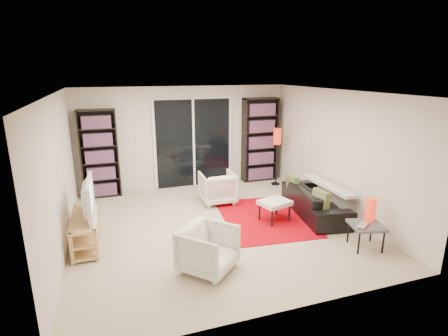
{
  "coord_description": "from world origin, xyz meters",
  "views": [
    {
      "loc": [
        -1.74,
        -5.61,
        2.75
      ],
      "look_at": [
        0.25,
        0.3,
        1.0
      ],
      "focal_mm": 28.0,
      "sensor_mm": 36.0,
      "label": 1
    }
  ],
  "objects_px": {
    "armchair_front": "(208,249)",
    "tv_stand": "(86,230)",
    "sofa": "(315,200)",
    "side_table": "(366,227)",
    "bookshelf_right": "(260,140)",
    "ottoman": "(275,203)",
    "armchair_back": "(218,188)",
    "floor_lamp": "(277,142)",
    "bookshelf_left": "(100,154)"
  },
  "relations": [
    {
      "from": "tv_stand",
      "to": "sofa",
      "type": "bearing_deg",
      "value": -0.66
    },
    {
      "from": "floor_lamp",
      "to": "bookshelf_left",
      "type": "bearing_deg",
      "value": 173.09
    },
    {
      "from": "bookshelf_left",
      "to": "floor_lamp",
      "type": "distance_m",
      "value": 4.11
    },
    {
      "from": "bookshelf_right",
      "to": "bookshelf_left",
      "type": "bearing_deg",
      "value": 180.0
    },
    {
      "from": "bookshelf_right",
      "to": "floor_lamp",
      "type": "height_order",
      "value": "bookshelf_right"
    },
    {
      "from": "armchair_back",
      "to": "floor_lamp",
      "type": "height_order",
      "value": "floor_lamp"
    },
    {
      "from": "bookshelf_left",
      "to": "floor_lamp",
      "type": "bearing_deg",
      "value": -6.91
    },
    {
      "from": "tv_stand",
      "to": "floor_lamp",
      "type": "bearing_deg",
      "value": 23.14
    },
    {
      "from": "side_table",
      "to": "bookshelf_right",
      "type": "bearing_deg",
      "value": 91.73
    },
    {
      "from": "tv_stand",
      "to": "sofa",
      "type": "height_order",
      "value": "sofa"
    },
    {
      "from": "bookshelf_right",
      "to": "armchair_back",
      "type": "height_order",
      "value": "bookshelf_right"
    },
    {
      "from": "bookshelf_right",
      "to": "ottoman",
      "type": "relative_size",
      "value": 3.29
    },
    {
      "from": "bookshelf_right",
      "to": "side_table",
      "type": "bearing_deg",
      "value": -88.27
    },
    {
      "from": "bookshelf_right",
      "to": "sofa",
      "type": "height_order",
      "value": "bookshelf_right"
    },
    {
      "from": "bookshelf_right",
      "to": "side_table",
      "type": "height_order",
      "value": "bookshelf_right"
    },
    {
      "from": "bookshelf_left",
      "to": "floor_lamp",
      "type": "relative_size",
      "value": 1.39
    },
    {
      "from": "bookshelf_left",
      "to": "armchair_back",
      "type": "distance_m",
      "value": 2.7
    },
    {
      "from": "ottoman",
      "to": "side_table",
      "type": "relative_size",
      "value": 1.08
    },
    {
      "from": "side_table",
      "to": "tv_stand",
      "type": "bearing_deg",
      "value": 160.35
    },
    {
      "from": "bookshelf_left",
      "to": "armchair_front",
      "type": "relative_size",
      "value": 2.74
    },
    {
      "from": "tv_stand",
      "to": "bookshelf_left",
      "type": "bearing_deg",
      "value": 83.53
    },
    {
      "from": "bookshelf_left",
      "to": "ottoman",
      "type": "bearing_deg",
      "value": -38.72
    },
    {
      "from": "tv_stand",
      "to": "side_table",
      "type": "height_order",
      "value": "tv_stand"
    },
    {
      "from": "side_table",
      "to": "ottoman",
      "type": "bearing_deg",
      "value": 122.77
    },
    {
      "from": "armchair_front",
      "to": "tv_stand",
      "type": "bearing_deg",
      "value": 97.9
    },
    {
      "from": "sofa",
      "to": "armchair_back",
      "type": "distance_m",
      "value": 2.03
    },
    {
      "from": "bookshelf_right",
      "to": "sofa",
      "type": "relative_size",
      "value": 1.11
    },
    {
      "from": "armchair_back",
      "to": "armchair_front",
      "type": "bearing_deg",
      "value": 71.45
    },
    {
      "from": "armchair_front",
      "to": "side_table",
      "type": "relative_size",
      "value": 1.2
    },
    {
      "from": "bookshelf_right",
      "to": "ottoman",
      "type": "xyz_separation_m",
      "value": [
        -0.79,
        -2.45,
        -0.71
      ]
    },
    {
      "from": "sofa",
      "to": "floor_lamp",
      "type": "distance_m",
      "value": 2.07
    },
    {
      "from": "sofa",
      "to": "armchair_front",
      "type": "height_order",
      "value": "armchair_front"
    },
    {
      "from": "armchair_front",
      "to": "ottoman",
      "type": "bearing_deg",
      "value": -6.69
    },
    {
      "from": "bookshelf_left",
      "to": "tv_stand",
      "type": "relative_size",
      "value": 1.58
    },
    {
      "from": "tv_stand",
      "to": "side_table",
      "type": "bearing_deg",
      "value": -19.65
    },
    {
      "from": "bookshelf_left",
      "to": "armchair_front",
      "type": "xyz_separation_m",
      "value": [
        1.41,
        -3.69,
        -0.65
      ]
    },
    {
      "from": "bookshelf_right",
      "to": "armchair_front",
      "type": "distance_m",
      "value": 4.48
    },
    {
      "from": "bookshelf_left",
      "to": "armchair_back",
      "type": "height_order",
      "value": "bookshelf_left"
    },
    {
      "from": "tv_stand",
      "to": "side_table",
      "type": "distance_m",
      "value": 4.5
    },
    {
      "from": "bookshelf_left",
      "to": "sofa",
      "type": "height_order",
      "value": "bookshelf_left"
    },
    {
      "from": "sofa",
      "to": "side_table",
      "type": "xyz_separation_m",
      "value": [
        -0.0,
        -1.46,
        0.08
      ]
    },
    {
      "from": "side_table",
      "to": "floor_lamp",
      "type": "distance_m",
      "value": 3.44
    },
    {
      "from": "ottoman",
      "to": "side_table",
      "type": "distance_m",
      "value": 1.67
    },
    {
      "from": "bookshelf_right",
      "to": "side_table",
      "type": "relative_size",
      "value": 3.54
    },
    {
      "from": "tv_stand",
      "to": "ottoman",
      "type": "distance_m",
      "value": 3.33
    },
    {
      "from": "armchair_back",
      "to": "floor_lamp",
      "type": "xyz_separation_m",
      "value": [
        1.74,
        0.7,
        0.75
      ]
    },
    {
      "from": "side_table",
      "to": "armchair_back",
      "type": "bearing_deg",
      "value": 121.39
    },
    {
      "from": "bookshelf_right",
      "to": "tv_stand",
      "type": "distance_m",
      "value": 4.8
    },
    {
      "from": "ottoman",
      "to": "floor_lamp",
      "type": "xyz_separation_m",
      "value": [
        1.01,
        1.96,
        0.73
      ]
    },
    {
      "from": "armchair_front",
      "to": "ottoman",
      "type": "relative_size",
      "value": 1.11
    }
  ]
}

